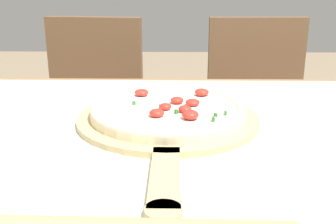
% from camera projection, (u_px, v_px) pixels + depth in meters
% --- Properties ---
extents(dining_table, '(1.25, 0.90, 0.77)m').
position_uv_depth(dining_table, '(157.00, 191.00, 0.84)').
color(dining_table, olive).
rests_on(dining_table, ground_plane).
extents(towel_cloth, '(1.17, 0.82, 0.00)m').
position_uv_depth(towel_cloth, '(157.00, 135.00, 0.80)').
color(towel_cloth, silver).
rests_on(towel_cloth, dining_table).
extents(pizza_peel, '(0.37, 0.57, 0.01)m').
position_uv_depth(pizza_peel, '(168.00, 122.00, 0.85)').
color(pizza_peel, tan).
rests_on(pizza_peel, towel_cloth).
extents(pizza, '(0.32, 0.32, 0.04)m').
position_uv_depth(pizza, '(168.00, 110.00, 0.86)').
color(pizza, beige).
rests_on(pizza, pizza_peel).
extents(chair_left, '(0.44, 0.44, 0.90)m').
position_uv_depth(chair_left, '(91.00, 117.00, 1.66)').
color(chair_left, brown).
rests_on(chair_left, ground_plane).
extents(chair_right, '(0.41, 0.41, 0.90)m').
position_uv_depth(chair_right, '(257.00, 117.00, 1.65)').
color(chair_right, brown).
rests_on(chair_right, ground_plane).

